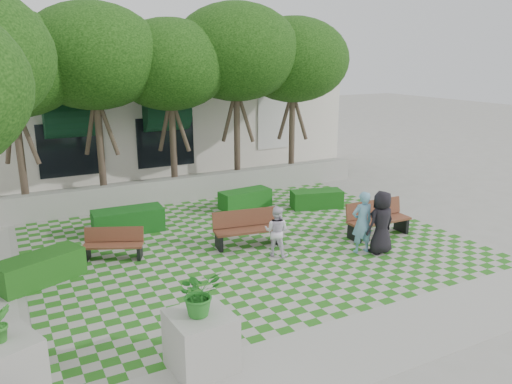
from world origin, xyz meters
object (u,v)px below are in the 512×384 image
hedge_midright (245,199)px  person_blue (362,222)px  person_dark (381,222)px  planter_front (200,329)px  bench_mid (247,229)px  hedge_midleft (128,221)px  bench_east (377,219)px  planter_back (7,364)px  person_white (276,231)px  hedge_east (317,199)px  hedge_west (40,269)px  bench_west (113,244)px

hedge_midright → person_blue: bearing=-79.5°
hedge_midright → person_dark: person_dark is taller
planter_front → bench_mid: bearing=55.5°
hedge_midleft → planter_front: 7.62m
bench_east → planter_front: size_ratio=1.10×
person_blue → hedge_midleft: bearing=-34.1°
planter_back → person_white: bearing=24.0°
hedge_midright → hedge_midleft: size_ratio=0.87×
hedge_east → hedge_midleft: size_ratio=0.85×
hedge_east → person_dark: person_dark is taller
bench_east → hedge_west: bench_east is taller
bench_mid → hedge_east: bench_mid is taller
bench_west → person_white: person_white is taller
bench_east → hedge_midleft: (-6.66, 3.82, -0.14)m
bench_mid → bench_west: (-3.64, 0.80, -0.09)m
bench_mid → person_blue: bearing=-28.9°
hedge_midright → person_blue: size_ratio=1.06×
person_blue → person_dark: bearing=155.3°
hedge_west → person_blue: bearing=-14.3°
bench_mid → hedge_midleft: bench_mid is taller
bench_mid → person_white: 1.16m
person_blue → person_dark: size_ratio=0.99×
hedge_midleft → bench_mid: bearing=-44.1°
bench_east → planter_back: 10.69m
bench_east → hedge_midleft: bench_east is taller
hedge_east → person_dark: bearing=-101.1°
hedge_east → hedge_west: bearing=-168.0°
hedge_east → planter_back: bearing=-148.9°
hedge_midright → hedge_west: hedge_west is taller
hedge_midright → planter_back: 10.89m
hedge_west → person_dark: size_ratio=1.13×
hedge_east → person_white: 4.76m
planter_back → person_blue: person_blue is taller
bench_mid → person_white: bearing=-62.8°
hedge_west → person_dark: person_dark is taller
bench_west → hedge_west: bearing=-135.5°
person_white → hedge_midright: bearing=-58.8°
hedge_midright → person_white: person_white is taller
bench_mid → hedge_midleft: 3.87m
bench_mid → person_white: (0.36, -1.08, 0.22)m
hedge_east → bench_west: bearing=-170.1°
planter_front → hedge_midleft: bearing=85.6°
hedge_east → person_blue: person_blue is taller
hedge_midleft → person_dark: size_ratio=1.20×
person_dark → hedge_midleft: bearing=-44.8°
planter_front → hedge_west: bearing=113.6°
bench_west → hedge_east: size_ratio=0.91×
bench_west → person_blue: size_ratio=0.94×
hedge_east → person_dark: (-0.86, -4.36, 0.57)m
hedge_midleft → person_white: 4.92m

